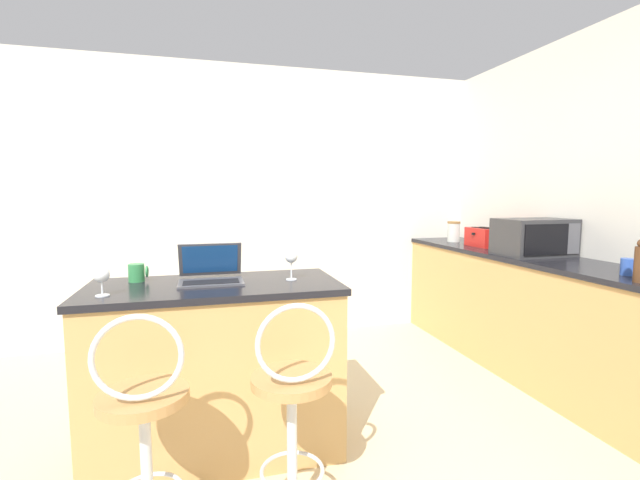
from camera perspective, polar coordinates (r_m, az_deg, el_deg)
The scene contains 14 objects.
wall_back at distance 4.18m, azimuth -9.79°, elevation 4.72°, with size 12.00×0.06×2.60m.
breakfast_bar at distance 2.46m, azimuth -13.53°, elevation -16.25°, with size 1.30×0.62×0.93m.
counter_right at distance 3.66m, azimuth 27.63°, elevation -9.32°, with size 0.60×3.15×0.93m.
bar_stool_near at distance 1.93m, azimuth -22.33°, elevation -23.62°, with size 0.40×0.40×0.97m.
bar_stool_far at distance 1.94m, azimuth -3.66°, elevation -22.95°, with size 0.40×0.40×0.97m.
laptop at distance 2.38m, azimuth -14.35°, elevation -4.15°, with size 0.33×0.27×0.20m.
microwave at distance 3.67m, azimuth 26.63°, elevation 0.35°, with size 0.54×0.36×0.28m.
toaster at distance 4.13m, azimuth 21.00°, elevation 0.36°, with size 0.22×0.31×0.17m.
wine_glass_short at distance 2.21m, azimuth -27.13°, elevation -4.24°, with size 0.07×0.07×0.14m.
storage_jar at distance 4.45m, azimuth 17.39°, elevation 1.09°, with size 0.12×0.12×0.20m.
wine_glass_tall at distance 2.35m, azimuth -3.86°, elevation -2.38°, with size 0.07×0.07×0.16m.
pepper_mill at distance 2.84m, azimuth 36.91°, elevation -2.38°, with size 0.06×0.06×0.23m.
mug_green at distance 2.51m, azimuth -23.21°, elevation -4.03°, with size 0.10×0.08×0.10m.
mug_blue at distance 3.06m, azimuth 35.82°, elevation -2.91°, with size 0.09×0.07×0.10m.
Camera 1 is at (-0.39, -1.52, 1.39)m, focal length 24.00 mm.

